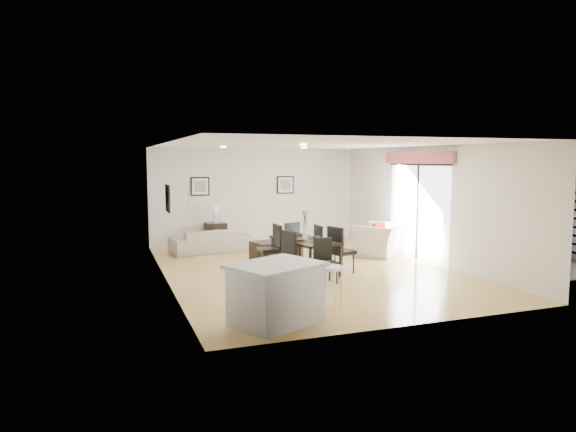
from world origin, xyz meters
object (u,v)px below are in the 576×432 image
object	(u,v)px
armchair	(380,240)
side_table	(216,235)
dining_chair_head	(325,258)
dining_table	(305,242)
dining_chair_wfar	(273,245)
kitchen_island	(276,293)
sofa	(211,241)
bar_stool	(331,273)
dining_chair_foot	(289,240)
dining_chair_wnear	(285,252)
coffee_table	(276,250)
dining_chair_enear	(339,247)
dining_chair_efar	(322,243)

from	to	relation	value
armchair	side_table	size ratio (longest dim) A/B	1.84
dining_chair_head	dining_table	bearing A→B (deg)	88.19
dining_chair_wfar	kitchen_island	xyz separation A→B (m)	(-1.11, -3.53, -0.10)
armchair	kitchen_island	distance (m)	5.89
sofa	bar_stool	world-z (taller)	bar_stool
sofa	dining_chair_foot	world-z (taller)	dining_chair_foot
dining_table	dining_chair_wnear	xyz separation A→B (m)	(-0.59, -0.39, -0.10)
coffee_table	bar_stool	world-z (taller)	bar_stool
sofa	dining_chair_wfar	bearing A→B (deg)	98.62
armchair	dining_table	distance (m)	2.69
armchair	dining_table	world-z (taller)	armchair
armchair	dining_chair_foot	world-z (taller)	dining_chair_foot
dining_chair_wnear	coffee_table	distance (m)	1.92
dining_table	bar_stool	distance (m)	3.21
dining_chair_enear	side_table	size ratio (longest dim) A/B	1.51
sofa	dining_chair_enear	distance (m)	4.00
dining_chair_foot	bar_stool	size ratio (longest dim) A/B	1.20
dining_table	dining_chair_foot	size ratio (longest dim) A/B	1.91
dining_chair_wnear	bar_stool	size ratio (longest dim) A/B	1.20
dining_chair_foot	kitchen_island	size ratio (longest dim) A/B	0.60
dining_table	dining_chair_wfar	distance (m)	0.73
sofa	dining_chair_efar	bearing A→B (deg)	118.53
bar_stool	kitchen_island	bearing A→B (deg)	-180.00
bar_stool	dining_chair_enear	bearing A→B (deg)	62.17
sofa	dining_chair_efar	xyz separation A→B (m)	(2.02, -2.58, 0.22)
side_table	kitchen_island	size ratio (longest dim) A/B	0.42
dining_table	coffee_table	size ratio (longest dim) A/B	1.60
armchair	dining_chair_enear	distance (m)	2.41
dining_chair_efar	armchair	bearing A→B (deg)	-69.17
sofa	dining_table	world-z (taller)	dining_table
dining_chair_enear	kitchen_island	world-z (taller)	dining_chair_enear
dining_chair_efar	side_table	xyz separation A→B (m)	(-1.73, 3.36, -0.19)
dining_table	side_table	size ratio (longest dim) A/B	2.72
coffee_table	kitchen_island	distance (m)	4.81
sofa	bar_stool	size ratio (longest dim) A/B	2.58
coffee_table	kitchen_island	world-z (taller)	kitchen_island
side_table	dining_chair_foot	bearing A→B (deg)	-66.90
dining_chair_wfar	dining_chair_foot	bearing A→B (deg)	133.18
dining_chair_head	dining_chair_foot	xyz separation A→B (m)	(0.03, 2.08, 0.04)
dining_chair_efar	bar_stool	world-z (taller)	dining_chair_efar
dining_chair_wnear	dining_chair_wfar	size ratio (longest dim) A/B	0.96
dining_chair_foot	side_table	world-z (taller)	dining_chair_foot
dining_table	dining_chair_head	xyz separation A→B (m)	(-0.00, -1.04, -0.14)
sofa	side_table	distance (m)	0.82
armchair	bar_stool	distance (m)	5.32
sofa	dining_chair_wfar	xyz separation A→B (m)	(0.84, -2.58, 0.25)
sofa	dining_chair_foot	bearing A→B (deg)	117.05
dining_chair_wnear	dining_chair_head	size ratio (longest dim) A/B	1.09
dining_chair_foot	bar_stool	distance (m)	4.23
dining_chair_head	coffee_table	world-z (taller)	dining_chair_head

